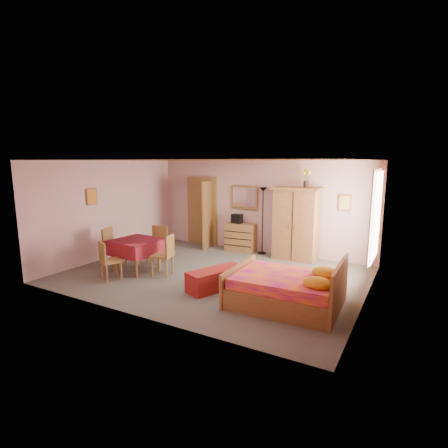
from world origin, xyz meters
The scene contains 23 objects.
floor centered at (0.00, 0.00, 0.00)m, with size 6.50×6.50×0.00m, color #67645B.
ceiling centered at (0.00, 0.00, 2.60)m, with size 6.50×6.50×0.00m, color brown.
wall_back centered at (0.00, 2.50, 1.30)m, with size 6.50×0.10×2.60m, color #CD9894.
wall_front centered at (0.00, -2.50, 1.30)m, with size 6.50×0.10×2.60m, color #CD9894.
wall_left centered at (-3.25, 0.00, 1.30)m, with size 0.10×5.00×2.60m, color #CD9894.
wall_right centered at (3.25, 0.00, 1.30)m, with size 0.10×5.00×2.60m, color #CD9894.
doorway centered at (-1.90, 2.47, 1.02)m, with size 1.06×0.12×2.15m, color #9E6B35.
window centered at (3.21, 1.20, 1.45)m, with size 0.08×1.40×1.95m, color white.
picture_left centered at (-3.22, -0.60, 1.70)m, with size 0.04×0.32×0.42m, color orange.
picture_back centered at (2.35, 2.47, 1.55)m, with size 0.30×0.04×0.40m, color #D8BF59.
chest_of_drawers centered at (-0.45, 2.25, 0.41)m, with size 0.86×0.43×0.81m, color #9B6834.
wall_mirror centered at (-0.45, 2.46, 1.55)m, with size 0.86×0.05×0.68m, color white.
stereo centered at (-0.57, 2.23, 0.95)m, with size 0.29×0.21×0.27m, color black.
floor_lamp centered at (0.21, 2.29, 0.94)m, with size 0.24×0.24×1.87m, color black.
wardrobe centered at (1.20, 2.19, 0.96)m, with size 1.22×0.63×1.91m, color #A86A39.
sunflower_vase centered at (1.42, 2.22, 2.15)m, with size 0.18×0.18×0.46m, color yellow.
bed centered at (2.00, -0.80, 0.45)m, with size 1.95×1.54×0.90m, color #B9127C.
bench centered at (0.50, -0.73, 0.21)m, with size 0.46×1.24×0.41m, color maroon.
dining_table centered at (-1.76, -0.62, 0.38)m, with size 1.03×1.03×0.75m, color maroon.
chair_south centered at (-1.80, -1.38, 0.43)m, with size 0.39×0.39×0.86m, color #B0713B.
chair_north centered at (-1.77, 0.12, 0.47)m, with size 0.43×0.43×0.94m, color olive.
chair_west centered at (-2.41, -0.67, 0.49)m, with size 0.44×0.44×0.97m, color olive.
chair_east centered at (-1.01, -0.60, 0.47)m, with size 0.43×0.43×0.94m, color #AD7D3A.
Camera 1 is at (4.00, -6.58, 2.57)m, focal length 28.00 mm.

